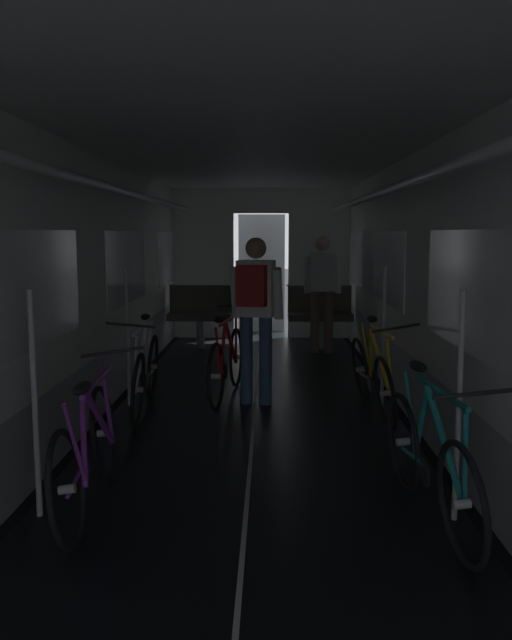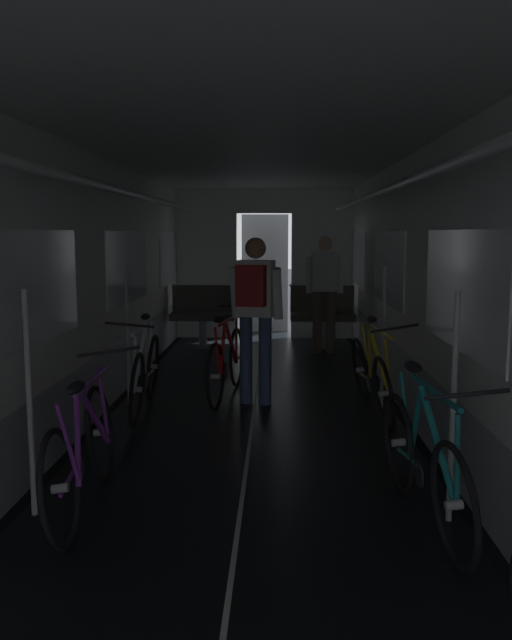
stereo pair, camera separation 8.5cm
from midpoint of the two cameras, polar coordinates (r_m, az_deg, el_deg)
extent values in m
cube|color=black|center=(5.47, -15.43, -11.03)|extent=(0.08, 11.50, 0.01)
cube|color=black|center=(5.38, 15.28, -11.37)|extent=(0.08, 11.50, 0.01)
cube|color=beige|center=(5.24, -0.23, -11.61)|extent=(0.03, 11.27, 0.00)
cube|color=#9EA0A5|center=(5.42, -16.56, -8.00)|extent=(0.12, 11.50, 0.60)
cube|color=white|center=(5.23, -17.07, 5.05)|extent=(0.12, 11.50, 1.85)
cube|color=white|center=(4.68, -18.50, 2.58)|extent=(0.02, 1.90, 0.80)
cube|color=white|center=(7.44, -10.78, 4.55)|extent=(0.02, 1.90, 0.80)
cube|color=white|center=(10.26, -7.26, 5.43)|extent=(0.02, 1.90, 0.80)
cube|color=yellow|center=(4.67, -18.57, 2.57)|extent=(0.01, 0.20, 0.28)
cylinder|color=white|center=(5.14, -13.66, 11.54)|extent=(0.07, 11.04, 0.07)
cylinder|color=#B7BABF|center=(4.19, -18.61, -6.99)|extent=(0.04, 0.04, 1.40)
cylinder|color=#B7BABF|center=(6.64, -10.77, -1.44)|extent=(0.04, 0.04, 1.40)
cube|color=#9EA0A5|center=(5.31, 16.45, -8.30)|extent=(0.12, 11.50, 0.60)
cube|color=white|center=(5.12, 16.96, 5.01)|extent=(0.12, 11.50, 1.85)
cube|color=white|center=(4.56, 17.95, 2.49)|extent=(0.02, 1.90, 0.80)
cube|color=white|center=(7.36, 11.80, 4.50)|extent=(0.02, 1.90, 0.80)
cube|color=white|center=(10.20, 9.05, 5.38)|extent=(0.02, 1.90, 0.80)
cube|color=yellow|center=(4.69, 17.51, 2.63)|extent=(0.01, 0.20, 0.28)
cylinder|color=white|center=(5.06, 13.42, 11.62)|extent=(0.07, 11.04, 0.07)
cylinder|color=#B7BABF|center=(4.08, 17.41, -7.35)|extent=(0.04, 0.04, 1.40)
cylinder|color=#B7BABF|center=(6.57, 11.40, -1.55)|extent=(0.04, 0.04, 1.40)
cube|color=white|center=(10.83, -4.12, 4.92)|extent=(1.00, 0.12, 2.45)
cube|color=white|center=(10.79, 6.00, 4.89)|extent=(1.00, 0.12, 2.45)
cube|color=white|center=(10.77, 0.95, 10.38)|extent=(0.90, 0.12, 0.40)
cube|color=#4C4F54|center=(11.48, 1.00, 4.09)|extent=(0.81, 0.04, 2.05)
cube|color=silver|center=(5.01, -0.24, 16.59)|extent=(3.14, 11.62, 0.12)
cylinder|color=gray|center=(9.87, -4.42, -1.21)|extent=(0.12, 0.12, 0.44)
cube|color=#47423D|center=(9.83, -4.43, 0.34)|extent=(0.96, 0.44, 0.10)
cube|color=#47423D|center=(9.99, -4.33, 1.90)|extent=(0.96, 0.08, 0.40)
torus|color=gray|center=(10.06, -6.76, 3.06)|extent=(0.14, 0.14, 0.02)
cylinder|color=gray|center=(9.84, 6.07, -1.26)|extent=(0.12, 0.12, 0.44)
cube|color=#47423D|center=(9.80, 6.09, 0.30)|extent=(0.96, 0.44, 0.10)
cube|color=#47423D|center=(9.96, 6.03, 1.86)|extent=(0.96, 0.08, 0.40)
torus|color=gray|center=(9.95, 3.56, 3.04)|extent=(0.14, 0.14, 0.02)
torus|color=black|center=(3.85, -16.12, -13.95)|extent=(0.16, 0.68, 0.67)
cylinder|color=#B2B2B7|center=(3.85, -16.12, -13.95)|extent=(0.10, 0.06, 0.06)
torus|color=black|center=(4.79, -12.96, -9.54)|extent=(0.16, 0.68, 0.67)
cylinder|color=#B2B2B7|center=(4.79, -12.96, -9.54)|extent=(0.10, 0.06, 0.06)
cylinder|color=purple|center=(4.43, -13.49, -8.04)|extent=(0.09, 0.54, 0.56)
cylinder|color=purple|center=(4.04, -14.74, -9.59)|extent=(0.13, 0.34, 0.55)
cylinder|color=purple|center=(4.21, -13.57, -5.17)|extent=(0.08, 0.82, 0.04)
cylinder|color=purple|center=(3.83, -15.50, -10.25)|extent=(0.08, 0.17, 0.49)
cylinder|color=purple|center=(4.06, -15.32, -13.10)|extent=(0.06, 0.45, 0.07)
cylinder|color=purple|center=(4.69, -12.72, -6.85)|extent=(0.10, 0.09, 0.49)
cylinder|color=black|center=(4.28, -14.60, -12.33)|extent=(0.04, 0.17, 0.17)
ellipsoid|color=black|center=(3.78, -14.87, -5.72)|extent=(0.11, 0.24, 0.07)
cylinder|color=black|center=(4.63, -12.23, -2.73)|extent=(0.44, 0.05, 0.08)
torus|color=black|center=(4.56, 12.88, -10.39)|extent=(0.16, 0.68, 0.67)
cylinder|color=#B2B2B7|center=(4.56, 12.88, -10.39)|extent=(0.10, 0.06, 0.06)
torus|color=black|center=(3.66, 17.56, -15.17)|extent=(0.16, 0.68, 0.67)
cylinder|color=#B2B2B7|center=(3.66, 17.56, -15.17)|extent=(0.10, 0.06, 0.06)
cylinder|color=teal|center=(3.86, 16.24, -10.40)|extent=(0.13, 0.54, 0.56)
cylinder|color=teal|center=(4.23, 14.34, -8.74)|extent=(0.05, 0.35, 0.55)
cylinder|color=teal|center=(3.94, 15.92, -6.05)|extent=(0.12, 0.82, 0.04)
cylinder|color=teal|center=(4.43, 13.48, -7.67)|extent=(0.08, 0.16, 0.49)
cylinder|color=teal|center=(4.36, 13.70, -11.56)|extent=(0.07, 0.45, 0.07)
cylinder|color=teal|center=(3.60, 17.84, -11.41)|extent=(0.06, 0.09, 0.49)
cylinder|color=black|center=(4.17, 14.60, -12.83)|extent=(0.04, 0.17, 0.17)
ellipsoid|color=black|center=(4.33, 14.11, -3.97)|extent=(0.12, 0.25, 0.07)
cylinder|color=black|center=(3.50, 18.62, -6.18)|extent=(0.44, 0.07, 0.06)
torus|color=black|center=(6.98, -8.66, -4.01)|extent=(0.13, 0.67, 0.67)
cylinder|color=#B2B2B7|center=(6.98, -8.66, -4.01)|extent=(0.10, 0.05, 0.06)
torus|color=black|center=(5.99, -9.97, -5.97)|extent=(0.13, 0.67, 0.67)
cylinder|color=#B2B2B7|center=(5.99, -9.97, -5.97)|extent=(0.10, 0.05, 0.06)
cylinder|color=silver|center=(6.25, -9.74, -3.34)|extent=(0.06, 0.54, 0.56)
cylinder|color=silver|center=(6.65, -9.20, -2.67)|extent=(0.10, 0.34, 0.55)
cylinder|color=silver|center=(6.36, -9.78, -0.74)|extent=(0.08, 0.82, 0.04)
cylinder|color=silver|center=(6.87, -8.95, -2.15)|extent=(0.06, 0.17, 0.49)
cylinder|color=silver|center=(6.76, -8.90, -4.58)|extent=(0.05, 0.45, 0.07)
cylinder|color=silver|center=(5.97, -10.18, -3.64)|extent=(0.07, 0.09, 0.49)
cylinder|color=black|center=(6.55, -9.15, -5.19)|extent=(0.04, 0.17, 0.17)
ellipsoid|color=black|center=(6.78, -9.28, 0.29)|extent=(0.11, 0.24, 0.07)
cylinder|color=black|center=(5.90, -10.57, -0.43)|extent=(0.44, 0.05, 0.06)
torus|color=black|center=(6.84, 9.47, -4.29)|extent=(0.18, 0.68, 0.67)
cylinder|color=#B2B2B7|center=(6.84, 9.47, -4.29)|extent=(0.10, 0.06, 0.06)
torus|color=black|center=(5.87, 11.52, -6.32)|extent=(0.18, 0.68, 0.67)
cylinder|color=#B2B2B7|center=(5.87, 11.52, -6.32)|extent=(0.10, 0.06, 0.06)
cylinder|color=yellow|center=(6.13, 11.16, -3.64)|extent=(0.16, 0.53, 0.56)
cylinder|color=yellow|center=(6.52, 10.32, -2.94)|extent=(0.10, 0.35, 0.55)
cylinder|color=yellow|center=(6.24, 11.24, -0.99)|extent=(0.10, 0.82, 0.04)
cylinder|color=yellow|center=(6.73, 9.94, -2.41)|extent=(0.11, 0.16, 0.49)
cylinder|color=yellow|center=(6.63, 9.84, -4.88)|extent=(0.05, 0.45, 0.07)
cylinder|color=yellow|center=(5.85, 11.85, -3.96)|extent=(0.10, 0.09, 0.49)
cylinder|color=black|center=(6.42, 10.23, -5.50)|extent=(0.05, 0.17, 0.17)
ellipsoid|color=black|center=(6.65, 10.46, 0.06)|extent=(0.12, 0.25, 0.07)
cylinder|color=black|center=(5.79, 12.48, -0.70)|extent=(0.44, 0.06, 0.09)
cylinder|color=#384C75|center=(6.65, -0.51, -3.48)|extent=(0.13, 0.13, 0.90)
cylinder|color=#384C75|center=(6.60, 1.17, -3.56)|extent=(0.13, 0.13, 0.90)
cube|color=silver|center=(6.52, 0.33, 2.78)|extent=(0.40, 0.29, 0.56)
cylinder|color=silver|center=(6.60, -1.48, 2.40)|extent=(0.13, 0.21, 0.53)
cylinder|color=silver|center=(6.50, 2.26, 2.31)|extent=(0.13, 0.21, 0.53)
sphere|color=#9E7051|center=(6.50, 0.34, 6.30)|extent=(0.21, 0.21, 0.21)
cube|color=maroon|center=(6.35, -0.03, 3.02)|extent=(0.31, 0.22, 0.40)
torus|color=black|center=(6.42, -3.19, -4.95)|extent=(0.14, 0.67, 0.67)
cylinder|color=#B2B2B7|center=(6.42, -3.19, -4.95)|extent=(0.10, 0.06, 0.05)
torus|color=black|center=(7.39, -1.38, -3.26)|extent=(0.14, 0.67, 0.67)
cylinder|color=#B2B2B7|center=(7.39, -1.38, -3.26)|extent=(0.10, 0.06, 0.05)
cylinder|color=red|center=(7.05, -1.85, -1.98)|extent=(0.13, 0.54, 0.56)
cylinder|color=red|center=(6.66, -2.58, -2.56)|extent=(0.07, 0.34, 0.55)
cylinder|color=red|center=(6.86, -2.08, -0.01)|extent=(0.15, 0.82, 0.03)
cylinder|color=red|center=(6.44, -3.02, -2.71)|extent=(0.06, 0.16, 0.49)
cylinder|color=red|center=(6.64, -2.74, -4.72)|extent=(0.09, 0.45, 0.07)
cylinder|color=red|center=(7.32, -1.39, -1.44)|extent=(0.03, 0.09, 0.49)
cylinder|color=black|center=(6.86, -2.33, -4.51)|extent=(0.04, 0.17, 0.17)
ellipsoid|color=black|center=(6.44, -2.88, 0.02)|extent=(0.12, 0.25, 0.06)
cylinder|color=black|center=(7.29, -1.31, 1.24)|extent=(0.44, 0.09, 0.03)
cylinder|color=brown|center=(9.52, 6.81, -0.17)|extent=(0.13, 0.13, 0.90)
cylinder|color=brown|center=(9.50, 5.61, -0.17)|extent=(0.13, 0.13, 0.90)
cube|color=silver|center=(9.44, 6.28, 4.23)|extent=(0.36, 0.22, 0.56)
cylinder|color=silver|center=(9.44, 7.62, 3.90)|extent=(0.09, 0.20, 0.53)
cylinder|color=silver|center=(9.41, 4.94, 3.93)|extent=(0.09, 0.20, 0.53)
sphere|color=beige|center=(9.42, 6.31, 6.65)|extent=(0.21, 0.21, 0.21)
camera|label=1|loc=(0.04, -89.64, 0.05)|focal=36.63mm
camera|label=2|loc=(0.04, 90.36, -0.05)|focal=36.63mm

